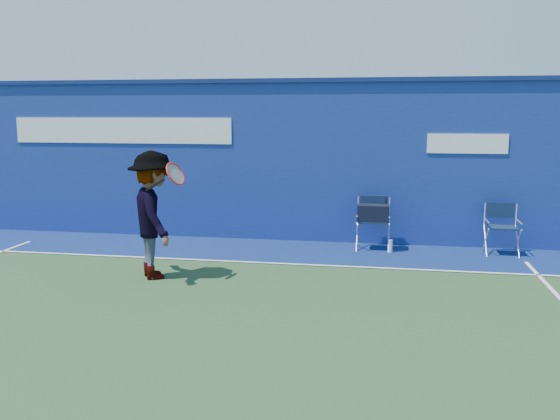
% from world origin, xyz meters
% --- Properties ---
extents(ground, '(80.00, 80.00, 0.00)m').
position_xyz_m(ground, '(0.00, 0.00, 0.00)').
color(ground, '#294725').
rests_on(ground, ground).
extents(stadium_wall, '(24.00, 0.50, 3.08)m').
position_xyz_m(stadium_wall, '(-0.00, 5.20, 1.55)').
color(stadium_wall, navy).
rests_on(stadium_wall, ground).
extents(out_of_bounds_strip, '(24.00, 1.80, 0.01)m').
position_xyz_m(out_of_bounds_strip, '(0.00, 4.10, 0.00)').
color(out_of_bounds_strip, navy).
rests_on(out_of_bounds_strip, ground).
extents(court_lines, '(24.00, 12.00, 0.01)m').
position_xyz_m(court_lines, '(0.00, 0.60, 0.01)').
color(court_lines, white).
rests_on(court_lines, out_of_bounds_strip).
extents(directors_chair_left, '(0.57, 0.52, 0.96)m').
position_xyz_m(directors_chair_left, '(1.98, 4.55, 0.41)').
color(directors_chair_left, silver).
rests_on(directors_chair_left, ground).
extents(directors_chair_right, '(0.53, 0.48, 0.89)m').
position_xyz_m(directors_chair_right, '(4.19, 4.54, 0.28)').
color(directors_chair_right, silver).
rests_on(directors_chair_right, ground).
extents(water_bottle, '(0.07, 0.07, 0.23)m').
position_xyz_m(water_bottle, '(2.30, 4.33, 0.12)').
color(water_bottle, silver).
rests_on(water_bottle, ground).
extents(tennis_player, '(1.27, 1.41, 1.90)m').
position_xyz_m(tennis_player, '(-1.20, 2.13, 0.95)').
color(tennis_player, '#EA4738').
rests_on(tennis_player, ground).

